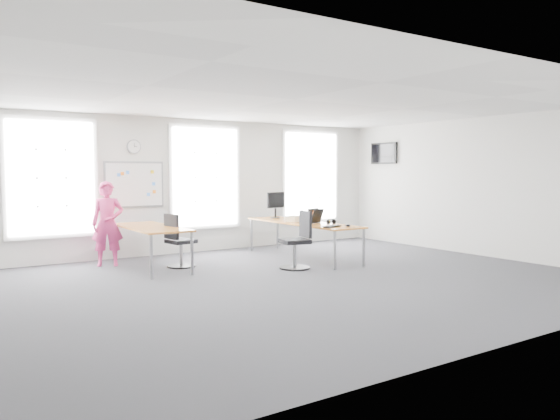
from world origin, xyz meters
TOP-DOWN VIEW (x-y plane):
  - floor at (0.00, 0.00)m, footprint 10.00×10.00m
  - ceiling at (0.00, 0.00)m, footprint 10.00×10.00m
  - wall_back at (0.00, 4.00)m, footprint 10.00×0.00m
  - wall_front at (0.00, -4.00)m, footprint 10.00×0.00m
  - wall_right at (5.00, 0.00)m, footprint 0.00×10.00m
  - window_left at (-3.00, 3.97)m, footprint 1.60×0.06m
  - window_mid at (0.30, 3.97)m, footprint 1.60×0.06m
  - window_right at (3.30, 3.97)m, footprint 1.60×0.06m
  - desk_right at (1.57, 1.93)m, footprint 0.84×3.14m
  - desk_left at (-1.55, 2.51)m, footprint 0.87×2.18m
  - chair_right at (0.74, 0.95)m, footprint 0.58×0.58m
  - chair_left at (-1.07, 2.32)m, footprint 0.55×0.55m
  - person at (-2.15, 3.22)m, footprint 0.70×0.57m
  - whiteboard at (-1.35, 3.97)m, footprint 1.20×0.03m
  - wall_clock at (-1.35, 3.97)m, footprint 0.30×0.04m
  - tv at (4.95, 3.00)m, footprint 0.06×0.90m
  - keyboard at (1.39, 0.74)m, footprint 0.44×0.28m
  - mouse at (1.71, 0.64)m, footprint 0.09×0.13m
  - lens_cap at (1.62, 1.01)m, footprint 0.07×0.07m
  - headphones at (1.77, 1.23)m, footprint 0.18×0.10m
  - laptop_sleeve at (1.59, 1.51)m, footprint 0.39×0.32m
  - paper_stack at (1.48, 2.10)m, footprint 0.42×0.36m
  - monitor at (1.60, 3.02)m, footprint 0.53×0.22m

SIDE VIEW (x-z plane):
  - floor at x=0.00m, z-range 0.00..0.00m
  - chair_left at x=-1.07m, z-range -0.06..0.96m
  - chair_right at x=0.74m, z-range -0.07..1.02m
  - desk_right at x=1.57m, z-range 0.33..1.10m
  - desk_left at x=-1.55m, z-range 0.33..1.12m
  - lens_cap at x=1.62m, z-range 0.76..0.77m
  - keyboard at x=1.39m, z-range 0.76..0.78m
  - mouse at x=1.71m, z-range 0.76..0.81m
  - headphones at x=1.77m, z-range 0.76..0.87m
  - person at x=-2.15m, z-range 0.00..1.64m
  - paper_stack at x=1.48m, z-range 0.76..0.88m
  - laptop_sleeve at x=1.59m, z-range 0.76..1.07m
  - monitor at x=1.60m, z-range 0.82..1.42m
  - wall_back at x=0.00m, z-range -3.50..6.50m
  - wall_front at x=0.00m, z-range -3.50..6.50m
  - wall_right at x=5.00m, z-range -3.50..6.50m
  - whiteboard at x=-1.35m, z-range 1.10..2.00m
  - window_left at x=-3.00m, z-range 0.60..2.80m
  - window_mid at x=0.30m, z-range 0.60..2.80m
  - window_right at x=3.30m, z-range 0.60..2.80m
  - tv at x=4.95m, z-range 2.02..2.57m
  - wall_clock at x=-1.35m, z-range 2.20..2.50m
  - ceiling at x=0.00m, z-range 3.00..3.00m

